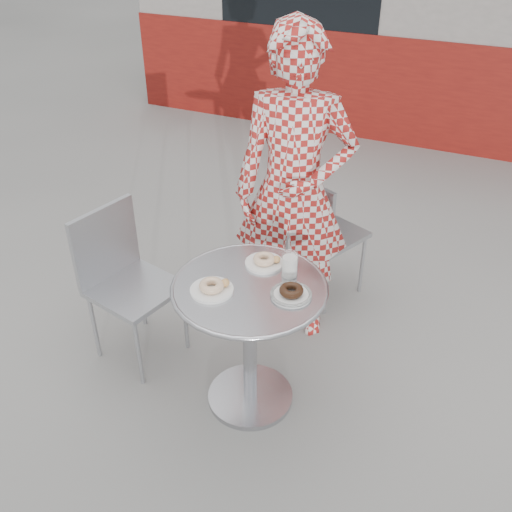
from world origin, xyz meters
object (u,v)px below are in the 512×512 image
at_px(chair_left, 138,314).
at_px(plate_checker, 291,293).
at_px(chair_far, 323,257).
at_px(milk_cup, 290,265).
at_px(bistro_table, 250,316).
at_px(plate_near, 212,288).
at_px(seated_person, 294,192).
at_px(plate_far, 265,261).

bearing_deg(chair_left, plate_checker, -81.39).
relative_size(chair_far, chair_left, 0.98).
bearing_deg(milk_cup, bistro_table, -132.27).
bearing_deg(bistro_table, chair_far, 88.56).
xyz_separation_m(bistro_table, plate_checker, (0.19, 0.01, 0.19)).
bearing_deg(plate_near, bistro_table, 38.50).
bearing_deg(plate_checker, milk_cup, 114.53).
bearing_deg(seated_person, bistro_table, -99.64).
bearing_deg(chair_far, chair_left, 75.68).
height_order(chair_left, plate_checker, chair_left).
height_order(plate_near, milk_cup, milk_cup).
distance_m(plate_checker, milk_cup, 0.16).
height_order(chair_far, chair_left, chair_left).
relative_size(bistro_table, plate_near, 3.75).
xyz_separation_m(chair_left, plate_near, (0.57, -0.17, 0.47)).
distance_m(plate_far, plate_checker, 0.26).
bearing_deg(milk_cup, seated_person, 109.58).
height_order(chair_left, plate_far, chair_left).
height_order(chair_left, milk_cup, chair_left).
distance_m(seated_person, plate_near, 0.77).
relative_size(chair_left, seated_person, 0.49).
height_order(chair_far, seated_person, seated_person).
xyz_separation_m(chair_left, seated_person, (0.64, 0.58, 0.59)).
relative_size(plate_far, milk_cup, 1.51).
height_order(chair_left, plate_near, chair_left).
distance_m(seated_person, milk_cup, 0.55).
bearing_deg(plate_checker, chair_far, 99.53).
bearing_deg(plate_near, plate_far, 66.53).
bearing_deg(plate_checker, chair_left, 175.86).
height_order(plate_far, milk_cup, milk_cup).
bearing_deg(chair_left, chair_far, -24.91).
xyz_separation_m(plate_near, milk_cup, (0.26, 0.25, 0.04)).
bearing_deg(plate_far, plate_near, -113.47).
bearing_deg(plate_near, chair_far, 82.11).
height_order(bistro_table, seated_person, seated_person).
height_order(bistro_table, plate_far, plate_far).
height_order(seated_person, milk_cup, seated_person).
distance_m(seated_person, plate_far, 0.49).
distance_m(plate_near, plate_checker, 0.34).
height_order(seated_person, plate_near, seated_person).
distance_m(bistro_table, chair_far, 1.04).
height_order(bistro_table, milk_cup, milk_cup).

